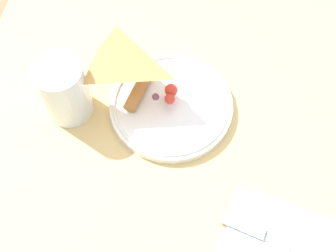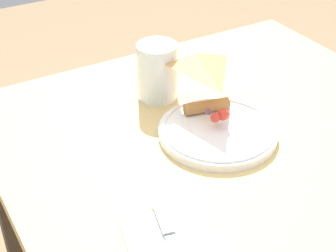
{
  "view_description": "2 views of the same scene",
  "coord_description": "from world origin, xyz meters",
  "views": [
    {
      "loc": [
        -0.09,
        -0.42,
        1.43
      ],
      "look_at": [
        -0.14,
        -0.09,
        0.81
      ],
      "focal_mm": 45.0,
      "sensor_mm": 36.0,
      "label": 1
    },
    {
      "loc": [
        0.5,
        -0.51,
        1.33
      ],
      "look_at": [
        -0.17,
        -0.12,
        0.8
      ],
      "focal_mm": 55.0,
      "sensor_mm": 36.0,
      "label": 2
    }
  ],
  "objects": [
    {
      "name": "dining_table",
      "position": [
        0.0,
        0.0,
        0.65
      ],
      "size": [
        1.07,
        0.86,
        0.76
      ],
      "color": "#DBB770",
      "rests_on": "ground_plane"
    },
    {
      "name": "milk_glass",
      "position": [
        -0.33,
        -0.05,
        0.81
      ],
      "size": [
        0.09,
        0.09,
        0.12
      ],
      "color": "white",
      "rests_on": "dining_table"
    },
    {
      "name": "plate_pizza",
      "position": [
        -0.15,
        -0.02,
        0.77
      ],
      "size": [
        0.23,
        0.23,
        0.05
      ],
      "color": "white",
      "rests_on": "dining_table"
    },
    {
      "name": "napkin_folded",
      "position": [
        0.06,
        -0.24,
        0.76
      ],
      "size": [
        0.2,
        0.17,
        0.0
      ],
      "rotation": [
        0.0,
        0.0,
        -0.24
      ],
      "color": "silver",
      "rests_on": "dining_table"
    },
    {
      "name": "butter_knife",
      "position": [
        0.05,
        -0.24,
        0.77
      ],
      "size": [
        0.19,
        0.07,
        0.01
      ],
      "rotation": [
        0.0,
        0.0,
        -0.26
      ],
      "color": "#B2B2B7",
      "rests_on": "napkin_folded"
    }
  ]
}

